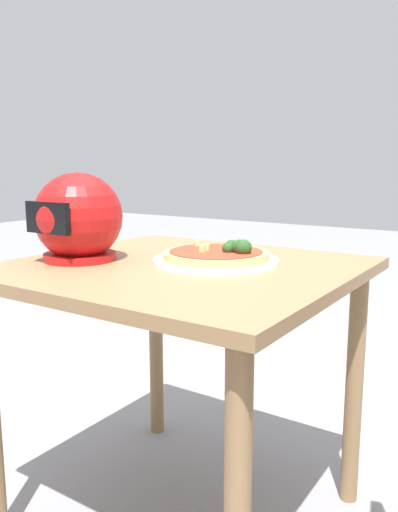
{
  "coord_description": "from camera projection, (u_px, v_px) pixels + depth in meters",
  "views": [
    {
      "loc": [
        -0.76,
        1.07,
        0.99
      ],
      "look_at": [
        -0.03,
        -0.03,
        0.75
      ],
      "focal_mm": 36.2,
      "sensor_mm": 36.0,
      "label": 1
    }
  ],
  "objects": [
    {
      "name": "motorcycle_helmet",
      "position": [
        78.0,
        219.0,
        1.37
      ],
      "size": [
        0.24,
        0.24,
        0.24
      ],
      "color": "#B21414",
      "rests_on": "dining_table"
    },
    {
      "name": "pizza",
      "position": [
        219.0,
        254.0,
        1.35
      ],
      "size": [
        0.28,
        0.28,
        0.06
      ],
      "color": "tan",
      "rests_on": "pizza_plate"
    },
    {
      "name": "dining_table",
      "position": [
        182.0,
        305.0,
        1.36
      ],
      "size": [
        0.85,
        0.8,
        0.73
      ],
      "color": "olive",
      "rests_on": "ground"
    },
    {
      "name": "pizza_plate",
      "position": [
        216.0,
        261.0,
        1.35
      ],
      "size": [
        0.33,
        0.33,
        0.01
      ],
      "primitive_type": "cylinder",
      "color": "white",
      "rests_on": "dining_table"
    }
  ]
}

